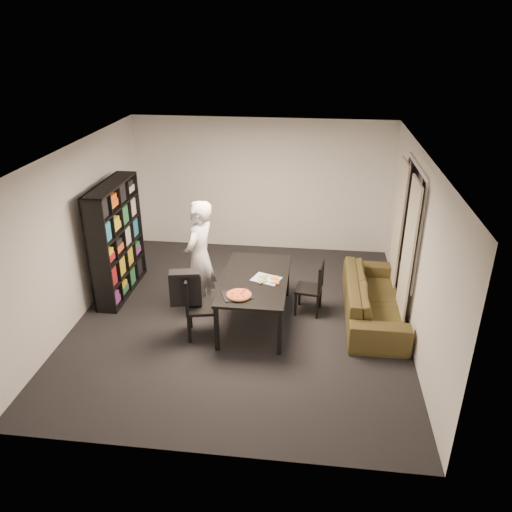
# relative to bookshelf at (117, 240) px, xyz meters

# --- Properties ---
(room) EXTENTS (5.01, 5.51, 2.61)m
(room) POSITION_rel_bookshelf_xyz_m (2.16, -0.60, 0.35)
(room) COLOR black
(room) RESTS_ON ground
(window_pane) EXTENTS (0.02, 1.40, 1.60)m
(window_pane) POSITION_rel_bookshelf_xyz_m (4.64, -0.00, 0.55)
(window_pane) COLOR black
(window_pane) RESTS_ON room
(window_frame) EXTENTS (0.03, 1.52, 1.72)m
(window_frame) POSITION_rel_bookshelf_xyz_m (4.64, -0.00, 0.55)
(window_frame) COLOR white
(window_frame) RESTS_ON room
(curtain_left) EXTENTS (0.03, 0.70, 2.25)m
(curtain_left) POSITION_rel_bookshelf_xyz_m (4.56, -0.52, 0.20)
(curtain_left) COLOR beige
(curtain_left) RESTS_ON room
(curtain_right) EXTENTS (0.03, 0.70, 2.25)m
(curtain_right) POSITION_rel_bookshelf_xyz_m (4.56, 0.52, 0.20)
(curtain_right) COLOR beige
(curtain_right) RESTS_ON room
(bookshelf) EXTENTS (0.35, 1.50, 1.90)m
(bookshelf) POSITION_rel_bookshelf_xyz_m (0.00, 0.00, 0.00)
(bookshelf) COLOR black
(bookshelf) RESTS_ON room
(dining_table) EXTENTS (0.97, 1.75, 0.73)m
(dining_table) POSITION_rel_bookshelf_xyz_m (2.37, -0.65, -0.29)
(dining_table) COLOR black
(dining_table) RESTS_ON room
(chair_left) EXTENTS (0.53, 0.53, 0.97)m
(chair_left) POSITION_rel_bookshelf_xyz_m (1.57, -1.15, -0.40)
(chair_left) COLOR black
(chair_left) RESTS_ON room
(chair_right) EXTENTS (0.45, 0.45, 0.85)m
(chair_right) POSITION_rel_bookshelf_xyz_m (3.26, -0.31, -0.46)
(chair_right) COLOR black
(chair_right) RESTS_ON room
(draped_jacket) EXTENTS (0.46, 0.27, 0.54)m
(draped_jacket) POSITION_rel_bookshelf_xyz_m (1.44, -1.18, -0.15)
(draped_jacket) COLOR black
(draped_jacket) RESTS_ON chair_left
(person) EXTENTS (0.59, 0.76, 1.83)m
(person) POSITION_rel_bookshelf_xyz_m (1.49, -0.43, -0.04)
(person) COLOR silver
(person) RESTS_ON room
(baking_tray) EXTENTS (0.49, 0.45, 0.01)m
(baking_tray) POSITION_rel_bookshelf_xyz_m (2.18, -1.19, -0.21)
(baking_tray) COLOR black
(baking_tray) RESTS_ON dining_table
(pepperoni_pizza) EXTENTS (0.35, 0.35, 0.03)m
(pepperoni_pizza) POSITION_rel_bookshelf_xyz_m (2.22, -1.22, -0.19)
(pepperoni_pizza) COLOR olive
(pepperoni_pizza) RESTS_ON dining_table
(kitchen_towel) EXTENTS (0.48, 0.42, 0.01)m
(kitchen_towel) POSITION_rel_bookshelf_xyz_m (2.54, -0.66, -0.22)
(kitchen_towel) COLOR silver
(kitchen_towel) RESTS_ON dining_table
(pizza_slices) EXTENTS (0.41, 0.36, 0.01)m
(pizza_slices) POSITION_rel_bookshelf_xyz_m (2.59, -0.70, -0.21)
(pizza_slices) COLOR gold
(pizza_slices) RESTS_ON dining_table
(sofa) EXTENTS (0.85, 2.18, 0.64)m
(sofa) POSITION_rel_bookshelf_xyz_m (4.18, -0.32, -0.63)
(sofa) COLOR #413A1A
(sofa) RESTS_ON room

